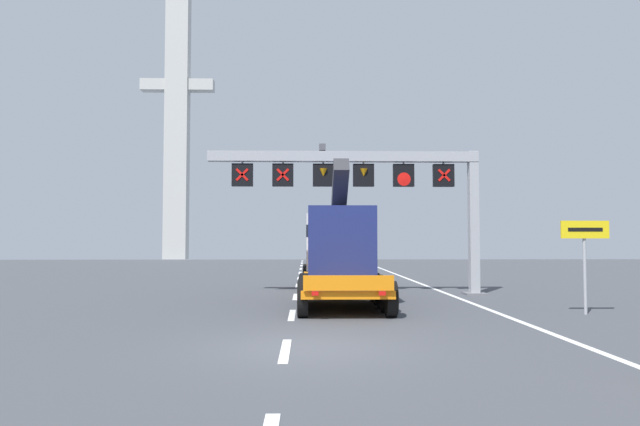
# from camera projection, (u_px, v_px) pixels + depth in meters

# --- Properties ---
(ground) EXTENTS (112.00, 112.00, 0.00)m
(ground) POSITION_uv_depth(u_px,v_px,m) (304.00, 348.00, 12.36)
(ground) COLOR #424449
(lane_markings) EXTENTS (0.20, 59.60, 0.01)m
(lane_markings) POSITION_uv_depth(u_px,v_px,m) (299.00, 278.00, 34.82)
(lane_markings) COLOR silver
(lane_markings) RESTS_ON ground
(edge_line_right) EXTENTS (0.20, 63.00, 0.01)m
(edge_line_right) POSITION_uv_depth(u_px,v_px,m) (449.00, 294.00, 24.49)
(edge_line_right) COLOR silver
(edge_line_right) RESTS_ON ground
(overhead_lane_gantry) EXTENTS (11.99, 0.90, 6.52)m
(overhead_lane_gantry) POSITION_uv_depth(u_px,v_px,m) (372.00, 178.00, 24.62)
(overhead_lane_gantry) COLOR #9EA0A5
(overhead_lane_gantry) RESTS_ON ground
(heavy_haul_truck_orange) EXTENTS (3.05, 14.07, 5.30)m
(heavy_haul_truck_orange) POSITION_uv_depth(u_px,v_px,m) (336.00, 248.00, 24.74)
(heavy_haul_truck_orange) COLOR orange
(heavy_haul_truck_orange) RESTS_ON ground
(exit_sign_yellow) EXTENTS (1.54, 0.15, 2.97)m
(exit_sign_yellow) POSITION_uv_depth(u_px,v_px,m) (585.00, 243.00, 18.00)
(exit_sign_yellow) COLOR #9EA0A5
(exit_sign_yellow) RESTS_ON ground
(bridge_pylon_distant) EXTENTS (9.00, 2.00, 34.88)m
(bridge_pylon_distant) POSITION_uv_depth(u_px,v_px,m) (177.00, 116.00, 70.53)
(bridge_pylon_distant) COLOR #B7B7B2
(bridge_pylon_distant) RESTS_ON ground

